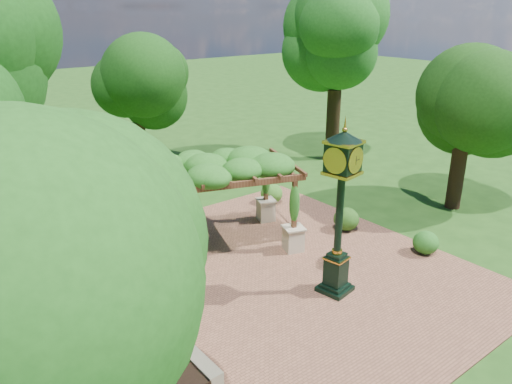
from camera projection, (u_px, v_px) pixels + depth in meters
ground at (308, 284)px, 14.88m from camera, size 120.00×120.00×0.00m
brick_plaza at (286, 270)px, 15.61m from camera, size 10.00×12.00×0.04m
border_wall at (162, 328)px, 12.51m from camera, size 0.35×5.00×0.40m
flower_bed at (128, 343)px, 12.00m from camera, size 1.50×5.00×0.36m
pedestal_clock at (341, 199)px, 13.47m from camera, size 1.10×1.10×4.83m
pergola at (217, 171)px, 16.44m from camera, size 5.96×4.74×3.27m
sundial at (157, 203)px, 19.73m from camera, size 0.68×0.68×1.10m
shrub_front at (426, 242)px, 16.54m from camera, size 0.87×0.87×0.77m
shrub_mid at (346, 219)px, 18.26m from camera, size 1.19×1.19×0.84m
shrub_back at (272, 193)px, 20.79m from camera, size 0.95×0.95×0.83m
tree_north at (135, 80)px, 23.00m from camera, size 3.43×3.43×6.68m
tree_east_far at (338, 32)px, 24.92m from camera, size 4.50×4.50×9.55m
tree_east_near at (468, 96)px, 18.98m from camera, size 3.71×3.71×6.68m
tree_southwest at (14, 288)px, 6.26m from camera, size 3.82×3.82×6.51m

